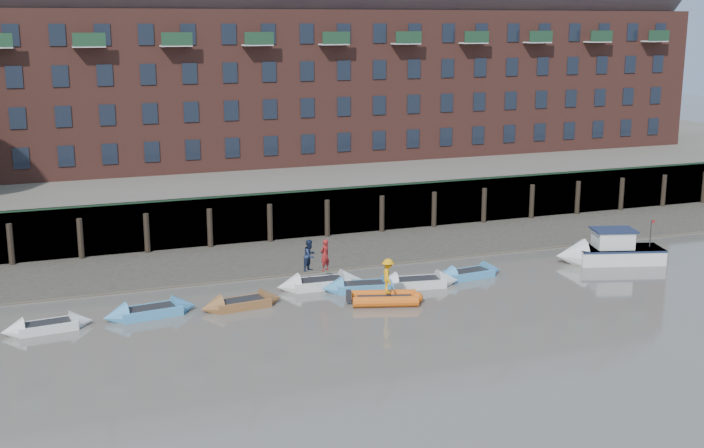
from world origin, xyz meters
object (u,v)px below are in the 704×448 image
rowboat_1 (150,312)px  rib_tender (388,298)px  rowboat_3 (320,283)px  rowboat_5 (417,282)px  rowboat_6 (469,274)px  motor_launch (602,252)px  rowboat_0 (48,326)px  rowboat_4 (363,287)px  person_rib_crew (388,276)px  person_rower_b (310,255)px  person_rower_a (325,255)px  rowboat_2 (242,303)px

rowboat_1 → rib_tender: rowboat_1 is taller
rowboat_3 → rowboat_5: size_ratio=1.01×
rowboat_6 → motor_launch: motor_launch is taller
rowboat_5 → rowboat_6: rowboat_5 is taller
rowboat_1 → motor_launch: size_ratio=0.71×
rowboat_1 → rowboat_5: 14.51m
motor_launch → rowboat_0: bearing=18.0°
rowboat_3 → rowboat_4: 2.40m
rowboat_3 → rowboat_6: bearing=-5.3°
rowboat_6 → person_rib_crew: bearing=-162.2°
rowboat_5 → rowboat_1: bearing=-171.8°
rib_tender → person_rower_b: bearing=142.6°
rowboat_5 → motor_launch: size_ratio=0.72×
rowboat_5 → person_rib_crew: 3.68m
person_rower_a → rowboat_1: bearing=-20.4°
rowboat_0 → rowboat_3: 14.45m
rowboat_0 → rib_tender: (16.69, -1.92, 0.06)m
rowboat_6 → person_rib_crew: person_rib_crew is taller
rowboat_3 → rowboat_4: rowboat_3 is taller
rowboat_4 → rowboat_5: (3.08, -0.36, 0.01)m
rowboat_4 → person_rib_crew: (0.40, -2.53, 1.27)m
rowboat_6 → person_rib_crew: 6.89m
rowboat_2 → person_rower_a: size_ratio=2.56×
person_rower_b → rowboat_3: bearing=-62.5°
rowboat_1 → motor_launch: motor_launch is taller
rowboat_3 → person_rib_crew: bearing=-56.1°
rowboat_2 → motor_launch: motor_launch is taller
rowboat_0 → person_rower_b: person_rower_b is taller
rowboat_0 → person_rib_crew: 16.85m
rowboat_4 → person_rower_b: 3.36m
motor_launch → person_rower_a: bearing=12.8°
rib_tender → person_rib_crew: 1.22m
rowboat_1 → rowboat_4: bearing=-6.0°
person_rib_crew → rowboat_1: bearing=93.8°
person_rower_b → person_rib_crew: 5.04m
rowboat_0 → rowboat_6: (22.89, 0.77, 0.01)m
rowboat_1 → person_rib_crew: (11.82, -2.35, 1.26)m
rowboat_2 → motor_launch: size_ratio=0.66×
rowboat_2 → person_rib_crew: size_ratio=2.50×
rowboat_0 → rowboat_4: (16.29, 0.58, 0.01)m
rowboat_4 → rowboat_2: bearing=-165.0°
person_rower_a → person_rib_crew: (2.10, -3.89, -0.33)m
rowboat_1 → rowboat_3: 9.57m
motor_launch → person_rower_a: person_rower_a is taller
rowboat_1 → person_rower_b: person_rower_b is taller
rowboat_1 → person_rower_a: size_ratio=2.72×
person_rib_crew → rowboat_3: bearing=46.5°
rowboat_1 → person_rower_b: (8.93, 1.77, 1.60)m
motor_launch → person_rib_crew: 15.51m
person_rib_crew → rib_tender: bearing=16.7°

